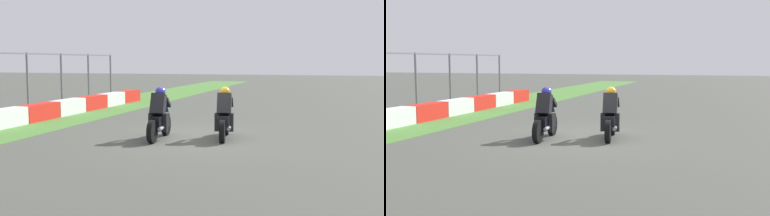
% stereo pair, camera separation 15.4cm
% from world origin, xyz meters
% --- Properties ---
extents(ground_plane, '(120.00, 120.00, 0.00)m').
position_xyz_m(ground_plane, '(0.00, 0.00, 0.00)').
color(ground_plane, '#494C44').
extents(grass_verge, '(72.00, 4.03, 0.02)m').
position_xyz_m(grass_verge, '(0.00, 6.72, 0.01)').
color(grass_verge, '#4A8035').
rests_on(grass_verge, ground_plane).
extents(track_barrier, '(21.96, 0.60, 0.64)m').
position_xyz_m(track_barrier, '(-0.00, 6.73, 0.32)').
color(track_barrier, red).
rests_on(track_barrier, ground_plane).
extents(rider_lane_a, '(2.04, 0.59, 1.51)m').
position_xyz_m(rider_lane_a, '(0.13, -0.86, 0.62)').
color(rider_lane_a, black).
rests_on(rider_lane_a, ground_plane).
extents(rider_lane_b, '(2.04, 0.55, 1.51)m').
position_xyz_m(rider_lane_b, '(-0.48, 0.92, 0.62)').
color(rider_lane_b, black).
rests_on(rider_lane_b, ground_plane).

